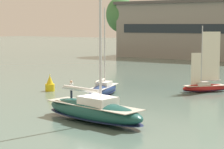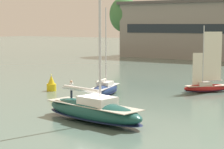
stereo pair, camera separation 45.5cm
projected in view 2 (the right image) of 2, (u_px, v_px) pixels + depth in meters
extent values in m
plane|color=slate|center=(93.00, 121.00, 36.99)|extent=(400.00, 400.00, 0.00)
cube|color=gray|center=(217.00, 31.00, 104.42)|extent=(45.75, 14.89, 13.14)
cube|color=#1E2833|center=(206.00, 29.00, 98.03)|extent=(41.18, 0.10, 2.10)
cube|color=#514C4C|center=(218.00, 2.00, 103.63)|extent=(46.95, 16.09, 0.70)
cylinder|color=brown|center=(124.00, 40.00, 113.81)|extent=(0.66, 0.66, 8.25)
ellipsoid|color=#477F47|center=(124.00, 14.00, 113.06)|extent=(7.43, 7.43, 9.08)
ellipsoid|color=#194C47|center=(93.00, 111.00, 36.89)|extent=(11.00, 5.05, 1.81)
ellipsoid|color=#19234C|center=(93.00, 117.00, 36.94)|extent=(11.11, 5.10, 0.22)
cube|color=#BCB7A8|center=(93.00, 105.00, 36.83)|extent=(9.66, 4.32, 0.06)
cube|color=silver|center=(97.00, 101.00, 36.42)|extent=(3.33, 2.64, 0.74)
cylinder|color=silver|center=(100.00, 25.00, 35.48)|extent=(0.21, 0.21, 13.28)
cylinder|color=silver|center=(81.00, 90.00, 37.76)|extent=(4.72, 1.14, 0.18)
cylinder|color=white|center=(81.00, 89.00, 37.75)|extent=(4.27, 1.15, 0.29)
cylinder|color=#232838|center=(71.00, 95.00, 39.22)|extent=(0.24, 0.24, 0.85)
cylinder|color=silver|center=(71.00, 87.00, 39.14)|extent=(0.40, 0.40, 0.65)
sphere|color=tan|center=(71.00, 82.00, 39.09)|extent=(0.24, 0.24, 0.24)
ellipsoid|color=maroon|center=(206.00, 88.00, 52.98)|extent=(5.16, 5.29, 0.98)
ellipsoid|color=#19234C|center=(206.00, 90.00, 53.01)|extent=(5.21, 5.35, 0.12)
cube|color=beige|center=(206.00, 86.00, 52.95)|extent=(4.49, 4.61, 0.06)
cube|color=beige|center=(204.00, 84.00, 52.85)|extent=(1.94, 1.95, 0.40)
cylinder|color=silver|center=(203.00, 56.00, 52.42)|extent=(0.12, 0.12, 7.22)
cylinder|color=silver|center=(213.00, 80.00, 53.08)|extent=(1.87, 1.95, 0.10)
cube|color=silver|center=(212.00, 56.00, 52.72)|extent=(1.67, 1.75, 5.92)
cube|color=silver|center=(197.00, 69.00, 52.43)|extent=(0.90, 0.94, 3.97)
ellipsoid|color=navy|center=(104.00, 90.00, 50.76)|extent=(3.64, 7.57, 1.24)
ellipsoid|color=#19234C|center=(104.00, 93.00, 50.80)|extent=(3.67, 7.64, 0.15)
cube|color=silver|center=(104.00, 87.00, 50.71)|extent=(3.12, 6.64, 0.06)
cube|color=silver|center=(105.00, 84.00, 51.02)|extent=(1.85, 2.31, 0.51)
cylinder|color=silver|center=(106.00, 47.00, 50.74)|extent=(0.15, 0.15, 9.12)
cylinder|color=silver|center=(101.00, 81.00, 49.64)|extent=(0.86, 3.23, 0.12)
cylinder|color=silver|center=(101.00, 80.00, 49.63)|extent=(0.86, 2.92, 0.20)
cylinder|color=yellow|center=(51.00, 87.00, 53.94)|extent=(1.16, 1.16, 0.87)
cone|color=yellow|center=(51.00, 80.00, 53.83)|extent=(0.87, 0.87, 1.07)
sphere|color=#F2F266|center=(51.00, 75.00, 53.76)|extent=(0.16, 0.16, 0.16)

